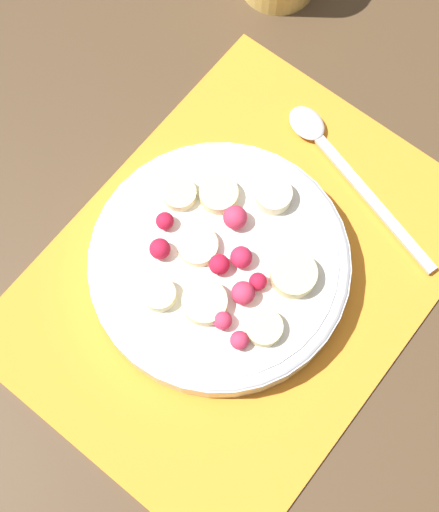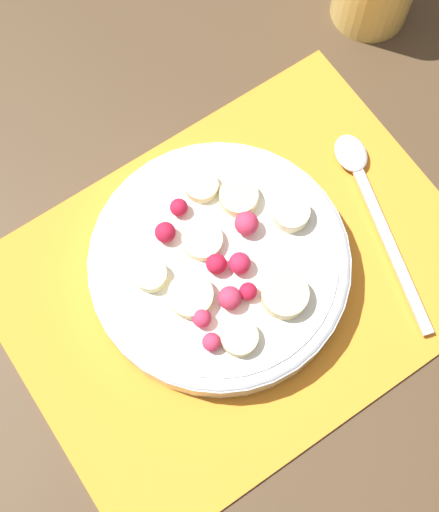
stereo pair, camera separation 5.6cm
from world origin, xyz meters
TOP-DOWN VIEW (x-y plane):
  - ground_plane at (0.00, 0.00)m, footprint 3.00×3.00m
  - placemat at (0.00, 0.00)m, footprint 0.38×0.29m
  - fruit_bowl at (0.01, -0.01)m, footprint 0.21×0.21m
  - spoon at (-0.14, -0.00)m, footprint 0.07×0.19m

SIDE VIEW (x-z plane):
  - ground_plane at x=0.00m, z-range 0.00..0.00m
  - placemat at x=0.00m, z-range 0.00..0.01m
  - spoon at x=-0.14m, z-range 0.01..0.01m
  - fruit_bowl at x=0.01m, z-range 0.00..0.05m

